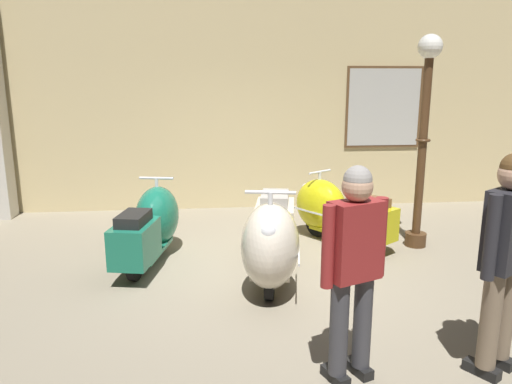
{
  "coord_description": "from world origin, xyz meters",
  "views": [
    {
      "loc": [
        -0.79,
        -5.13,
        2.18
      ],
      "look_at": [
        -0.2,
        0.72,
        0.83
      ],
      "focal_mm": 33.95,
      "sensor_mm": 36.0,
      "label": 1
    }
  ],
  "objects": [
    {
      "name": "ground_plane",
      "position": [
        0.0,
        0.0,
        0.0
      ],
      "size": [
        60.0,
        60.0,
        0.0
      ],
      "primitive_type": "plane",
      "color": "gray"
    },
    {
      "name": "showroom_back_wall",
      "position": [
        -0.13,
        3.25,
        1.99
      ],
      "size": [
        18.0,
        0.63,
        3.99
      ],
      "color": "#CCB784",
      "rests_on": "ground"
    },
    {
      "name": "scooter_0",
      "position": [
        -1.51,
        0.7,
        0.46
      ],
      "size": [
        0.77,
        1.69,
        1.0
      ],
      "rotation": [
        0.0,
        0.0,
        1.38
      ],
      "color": "black",
      "rests_on": "ground"
    },
    {
      "name": "scooter_1",
      "position": [
        -0.13,
        -0.2,
        0.52
      ],
      "size": [
        0.85,
        1.92,
        1.13
      ],
      "rotation": [
        0.0,
        0.0,
        -1.75
      ],
      "color": "black",
      "rests_on": "ground"
    },
    {
      "name": "scooter_2",
      "position": [
        0.93,
        1.18,
        0.44
      ],
      "size": [
        1.27,
        1.54,
        0.96
      ],
      "rotation": [
        0.0,
        0.0,
        2.18
      ],
      "color": "black",
      "rests_on": "ground"
    },
    {
      "name": "lamppost",
      "position": [
        1.99,
        0.88,
        1.59
      ],
      "size": [
        0.31,
        0.31,
        2.76
      ],
      "color": "#472D19",
      "rests_on": "ground"
    },
    {
      "name": "visitor_0",
      "position": [
        0.23,
        -1.97,
        0.94
      ],
      "size": [
        0.52,
        0.36,
        1.63
      ],
      "rotation": [
        0.0,
        0.0,
        1.95
      ],
      "color": "black",
      "rests_on": "ground"
    },
    {
      "name": "visitor_1",
      "position": [
        1.35,
        -1.99,
        0.98
      ],
      "size": [
        0.5,
        0.41,
        1.69
      ],
      "rotation": [
        0.0,
        0.0,
        2.14
      ],
      "color": "black",
      "rests_on": "ground"
    }
  ]
}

